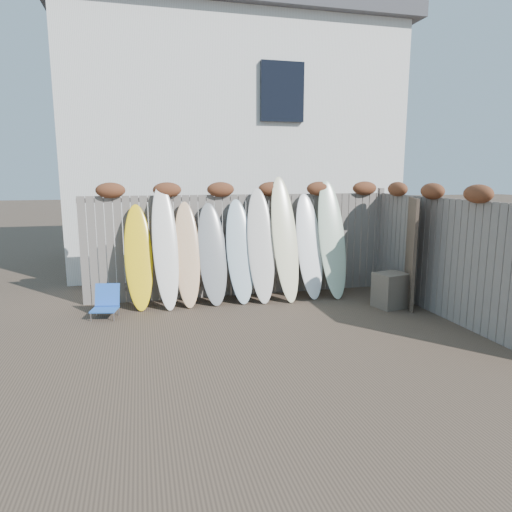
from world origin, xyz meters
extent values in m
plane|color=#493A2D|center=(0.00, 0.00, 0.00)|extent=(80.00, 80.00, 0.00)
cube|color=slate|center=(0.00, 2.40, 1.00)|extent=(6.00, 0.10, 2.00)
cube|color=slate|center=(3.00, 2.40, 1.05)|extent=(0.10, 0.10, 2.10)
ellipsoid|color=brown|center=(-2.40, 2.36, 2.10)|extent=(0.52, 0.28, 0.28)
ellipsoid|color=brown|center=(-1.40, 2.36, 2.10)|extent=(0.52, 0.28, 0.28)
ellipsoid|color=brown|center=(-0.40, 2.36, 2.10)|extent=(0.52, 0.28, 0.28)
ellipsoid|color=brown|center=(0.60, 2.36, 2.10)|extent=(0.52, 0.28, 0.28)
ellipsoid|color=brown|center=(1.60, 2.36, 2.10)|extent=(0.52, 0.28, 0.28)
ellipsoid|color=brown|center=(2.60, 2.36, 2.10)|extent=(0.52, 0.28, 0.28)
cube|color=slate|center=(3.00, 0.20, 1.00)|extent=(0.10, 4.40, 2.00)
ellipsoid|color=brown|center=(2.96, -0.50, 2.10)|extent=(0.28, 0.56, 0.28)
ellipsoid|color=brown|center=(2.96, 0.60, 2.10)|extent=(0.28, 0.56, 0.28)
ellipsoid|color=brown|center=(2.96, 1.70, 2.10)|extent=(0.28, 0.56, 0.28)
cube|color=silver|center=(0.50, 6.50, 3.00)|extent=(8.00, 5.00, 6.00)
cube|color=black|center=(1.30, 3.95, 4.20)|extent=(1.00, 0.12, 1.30)
cube|color=#3F3F44|center=(0.50, 6.50, 6.15)|extent=(8.50, 5.50, 0.35)
cube|color=blue|center=(-2.55, 1.48, 0.15)|extent=(0.48, 0.44, 0.03)
cube|color=blue|center=(-2.51, 1.67, 0.36)|extent=(0.43, 0.21, 0.38)
cylinder|color=#A1A1A8|center=(-2.76, 1.37, 0.08)|extent=(0.02, 0.02, 0.15)
cylinder|color=#B4B3BB|center=(-2.70, 1.67, 0.08)|extent=(0.02, 0.02, 0.15)
cylinder|color=#B2B1B8|center=(-2.40, 1.29, 0.08)|extent=(0.02, 0.02, 0.15)
cylinder|color=#B1B1B9|center=(-2.33, 1.59, 0.08)|extent=(0.02, 0.02, 0.15)
cube|color=#645A4B|center=(2.44, 0.90, 0.31)|extent=(0.63, 0.56, 0.63)
cube|color=#3D2E25|center=(2.89, 1.08, 0.99)|extent=(0.60, 1.22, 1.98)
ellipsoid|color=yellow|center=(-1.96, 1.99, 0.93)|extent=(0.52, 0.69, 1.86)
ellipsoid|color=white|center=(-1.49, 1.96, 1.11)|extent=(0.52, 0.82, 2.22)
ellipsoid|color=#E28F67|center=(-1.10, 1.97, 0.95)|extent=(0.46, 0.68, 1.90)
ellipsoid|color=gray|center=(-0.63, 1.99, 0.93)|extent=(0.58, 0.71, 1.87)
ellipsoid|color=#A7BEC9|center=(-0.12, 1.98, 0.96)|extent=(0.53, 0.70, 1.93)
ellipsoid|color=silver|center=(0.28, 1.95, 1.07)|extent=(0.54, 0.77, 2.13)
ellipsoid|color=#F8F2BE|center=(0.75, 1.93, 1.18)|extent=(0.54, 0.85, 2.35)
ellipsoid|color=white|center=(1.27, 1.98, 1.01)|extent=(0.54, 0.74, 2.02)
ellipsoid|color=beige|center=(1.72, 1.93, 1.14)|extent=(0.54, 0.80, 2.28)
camera|label=1|loc=(-1.89, -6.27, 2.39)|focal=32.00mm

